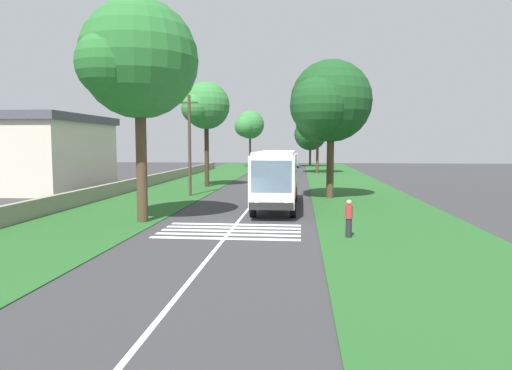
{
  "coord_description": "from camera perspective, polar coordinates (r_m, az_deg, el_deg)",
  "views": [
    {
      "loc": [
        -22.8,
        -3.38,
        4.2
      ],
      "look_at": [
        6.13,
        -0.54,
        1.6
      ],
      "focal_mm": 32.24,
      "sensor_mm": 36.0,
      "label": 1
    }
  ],
  "objects": [
    {
      "name": "roadside_tree_left_1",
      "position": [
        45.36,
        -6.3,
        9.55
      ],
      "size": [
        5.54,
        4.54,
        10.13
      ],
      "color": "#3D2D1E",
      "rests_on": "grass_verge_left"
    },
    {
      "name": "roadside_wall",
      "position": [
        45.49,
        -13.64,
        0.38
      ],
      "size": [
        70.0,
        0.4,
        1.05
      ],
      "primitive_type": "cube",
      "color": "gray",
      "rests_on": "grass_verge_left"
    },
    {
      "name": "trailing_minibus_0",
      "position": [
        82.72,
        4.45,
        3.25
      ],
      "size": [
        6.0,
        2.14,
        2.53
      ],
      "color": "silver",
      "rests_on": "ground"
    },
    {
      "name": "pedestrian",
      "position": [
        20.94,
        11.45,
        -4.04
      ],
      "size": [
        0.34,
        0.34,
        1.69
      ],
      "color": "#26262D",
      "rests_on": "grass_verge_right"
    },
    {
      "name": "grass_verge_left",
      "position": [
        39.76,
        -11.36,
        -1.03
      ],
      "size": [
        120.0,
        8.0,
        0.04
      ],
      "primitive_type": "cube",
      "color": "#235623",
      "rests_on": "ground"
    },
    {
      "name": "roadside_tree_left_0",
      "position": [
        25.75,
        -14.36,
        14.4
      ],
      "size": [
        7.13,
        6.16,
        11.64
      ],
      "color": "#4C3826",
      "rests_on": "grass_verge_left"
    },
    {
      "name": "centre_line",
      "position": [
        38.19,
        0.49,
        -1.2
      ],
      "size": [
        110.0,
        0.16,
        0.01
      ],
      "primitive_type": "cube",
      "color": "silver",
      "rests_on": "ground"
    },
    {
      "name": "zebra_crossing",
      "position": [
        22.37,
        -3.2,
        -5.71
      ],
      "size": [
        4.05,
        6.8,
        0.01
      ],
      "color": "silver",
      "rests_on": "ground"
    },
    {
      "name": "ground",
      "position": [
        23.43,
        -2.79,
        -5.22
      ],
      "size": [
        160.0,
        160.0,
        0.0
      ],
      "primitive_type": "plane",
      "color": "#333335"
    },
    {
      "name": "roadside_tree_left_2",
      "position": [
        85.98,
        -0.85,
        7.36
      ],
      "size": [
        6.72,
        5.31,
        10.34
      ],
      "color": "#3D2D1E",
      "rests_on": "grass_verge_left"
    },
    {
      "name": "roadside_tree_right_1",
      "position": [
        35.79,
        8.98,
        9.96
      ],
      "size": [
        7.48,
        6.2,
        10.51
      ],
      "color": "#4C3826",
      "rests_on": "grass_verge_right"
    },
    {
      "name": "roadside_building",
      "position": [
        45.5,
        -23.61,
        3.73
      ],
      "size": [
        13.04,
        6.91,
        6.79
      ],
      "color": "beige",
      "rests_on": "ground"
    },
    {
      "name": "roadside_tree_right_0",
      "position": [
        86.33,
        6.66,
        6.17
      ],
      "size": [
        6.92,
        5.94,
        8.93
      ],
      "color": "#3D2D1E",
      "rests_on": "grass_verge_right"
    },
    {
      "name": "trailing_car_1",
      "position": [
        58.28,
        4.09,
        1.62
      ],
      "size": [
        4.3,
        1.78,
        1.43
      ],
      "color": "gold",
      "rests_on": "ground"
    },
    {
      "name": "trailing_car_2",
      "position": [
        66.44,
        4.02,
        2.05
      ],
      "size": [
        4.3,
        1.78,
        1.43
      ],
      "color": "gray",
      "rests_on": "ground"
    },
    {
      "name": "utility_pole",
      "position": [
        37.25,
        -8.24,
        5.06
      ],
      "size": [
        0.24,
        1.4,
        8.03
      ],
      "color": "#473828",
      "rests_on": "grass_verge_left"
    },
    {
      "name": "grass_verge_right",
      "position": [
        38.34,
        12.8,
        -1.28
      ],
      "size": [
        120.0,
        8.0,
        0.04
      ],
      "primitive_type": "cube",
      "color": "#235623",
      "rests_on": "ground"
    },
    {
      "name": "trailing_car_0",
      "position": [
        49.36,
        3.82,
        0.99
      ],
      "size": [
        4.3,
        1.78,
        1.43
      ],
      "color": "#B7A893",
      "rests_on": "ground"
    },
    {
      "name": "trailing_car_3",
      "position": [
        75.5,
        1.49,
        2.42
      ],
      "size": [
        4.3,
        1.78,
        1.43
      ],
      "color": "navy",
      "rests_on": "ground"
    },
    {
      "name": "coach_bus",
      "position": [
        30.07,
        2.58,
        1.19
      ],
      "size": [
        11.16,
        2.62,
        3.73
      ],
      "color": "white",
      "rests_on": "ground"
    },
    {
      "name": "roadside_tree_right_2",
      "position": [
        66.66,
        7.56,
        7.83
      ],
      "size": [
        7.11,
        6.35,
        10.68
      ],
      "color": "#4C3826",
      "rests_on": "grass_verge_right"
    }
  ]
}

